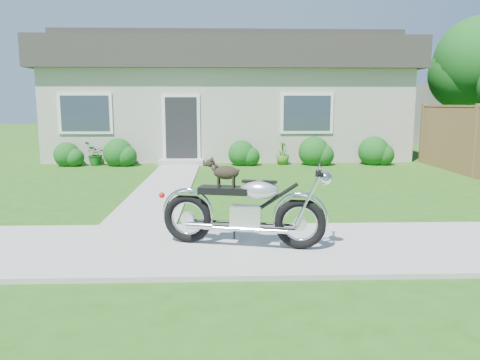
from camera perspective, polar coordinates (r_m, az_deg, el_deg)
name	(u,v)px	position (r m, az deg, el deg)	size (l,w,h in m)	color
ground	(235,248)	(6.28, -0.58, -8.25)	(80.00, 80.00, 0.00)	#235114
sidewalk	(235,246)	(6.28, -0.58, -8.08)	(24.00, 2.20, 0.04)	#9E9B93
walkway	(167,184)	(11.23, -8.87, -0.46)	(1.20, 8.00, 0.03)	#9E9B93
house	(228,97)	(17.99, -1.53, 10.12)	(12.60, 7.03, 4.50)	#BBB6A9
fence	(476,141)	(13.42, 26.81, 4.22)	(0.12, 6.62, 1.90)	olive
shrub_row	(243,153)	(14.58, 0.34, 3.34)	(10.43, 0.96, 0.96)	#144E16
potted_plant_left	(95,154)	(15.15, -17.21, 3.09)	(0.66, 0.57, 0.74)	#175717
potted_plant_right	(283,153)	(14.73, 5.22, 3.33)	(0.42, 0.42, 0.75)	#396C1D
motorcycle_with_dog	(246,208)	(6.10, 0.73, -3.48)	(2.19, 0.82, 1.14)	black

